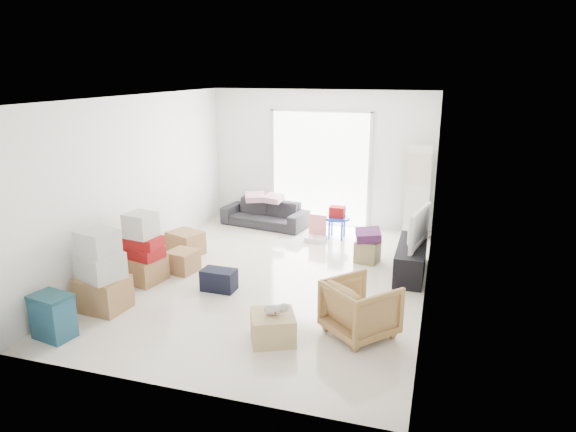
# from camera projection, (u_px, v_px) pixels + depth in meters

# --- Properties ---
(room_shell) EXTENTS (4.98, 6.48, 3.18)m
(room_shell) POSITION_uv_depth(u_px,v_px,m) (273.00, 192.00, 7.51)
(room_shell) COLOR beige
(room_shell) RESTS_ON ground
(sliding_door) EXTENTS (2.10, 0.04, 2.33)m
(sliding_door) POSITION_uv_depth(u_px,v_px,m) (320.00, 164.00, 10.27)
(sliding_door) COLOR white
(sliding_door) RESTS_ON room_shell
(ac_tower) EXTENTS (0.45, 0.30, 1.75)m
(ac_tower) POSITION_uv_depth(u_px,v_px,m) (418.00, 192.00, 9.53)
(ac_tower) COLOR beige
(ac_tower) RESTS_ON room_shell
(tv_console) EXTENTS (0.42, 1.41, 0.47)m
(tv_console) POSITION_uv_depth(u_px,v_px,m) (411.00, 259.00, 7.96)
(tv_console) COLOR black
(tv_console) RESTS_ON room_shell
(television) EXTENTS (0.78, 1.11, 0.13)m
(television) POSITION_uv_depth(u_px,v_px,m) (412.00, 241.00, 7.88)
(television) COLOR black
(television) RESTS_ON tv_console
(sofa) EXTENTS (1.80, 0.80, 0.68)m
(sofa) POSITION_uv_depth(u_px,v_px,m) (265.00, 210.00, 10.37)
(sofa) COLOR #29292E
(sofa) RESTS_ON room_shell
(pillow_left) EXTENTS (0.44, 0.40, 0.11)m
(pillow_left) POSITION_uv_depth(u_px,v_px,m) (255.00, 190.00, 10.28)
(pillow_left) COLOR #CC95AB
(pillow_left) RESTS_ON sofa
(pillow_right) EXTENTS (0.40, 0.35, 0.12)m
(pillow_right) POSITION_uv_depth(u_px,v_px,m) (274.00, 191.00, 10.19)
(pillow_right) COLOR #CC95AB
(pillow_right) RESTS_ON sofa
(armchair) EXTENTS (1.00, 0.99, 0.75)m
(armchair) POSITION_uv_depth(u_px,v_px,m) (361.00, 306.00, 6.08)
(armchair) COLOR #9C6E45
(armchair) RESTS_ON room_shell
(storage_bins) EXTENTS (0.52, 0.41, 0.55)m
(storage_bins) POSITION_uv_depth(u_px,v_px,m) (53.00, 316.00, 6.04)
(storage_bins) COLOR navy
(storage_bins) RESTS_ON room_shell
(box_stack_a) EXTENTS (0.67, 0.61, 1.10)m
(box_stack_a) POSITION_uv_depth(u_px,v_px,m) (101.00, 275.00, 6.69)
(box_stack_a) COLOR #956843
(box_stack_a) RESTS_ON room_shell
(box_stack_b) EXTENTS (0.64, 0.62, 1.06)m
(box_stack_b) POSITION_uv_depth(u_px,v_px,m) (143.00, 252.00, 7.61)
(box_stack_b) COLOR #956843
(box_stack_b) RESTS_ON room_shell
(box_stack_c) EXTENTS (0.67, 0.61, 0.40)m
(box_stack_c) POSITION_uv_depth(u_px,v_px,m) (186.00, 243.00, 8.82)
(box_stack_c) COLOR #956843
(box_stack_c) RESTS_ON room_shell
(loose_box) EXTENTS (0.48, 0.48, 0.35)m
(loose_box) POSITION_uv_depth(u_px,v_px,m) (183.00, 261.00, 8.05)
(loose_box) COLOR #956843
(loose_box) RESTS_ON room_shell
(duffel_bag) EXTENTS (0.49, 0.30, 0.31)m
(duffel_bag) POSITION_uv_depth(u_px,v_px,m) (219.00, 280.00, 7.38)
(duffel_bag) COLOR black
(duffel_bag) RESTS_ON room_shell
(ottoman) EXTENTS (0.42, 0.42, 0.36)m
(ottoman) POSITION_uv_depth(u_px,v_px,m) (367.00, 251.00, 8.46)
(ottoman) COLOR #8C8351
(ottoman) RESTS_ON room_shell
(blanket) EXTENTS (0.48, 0.48, 0.14)m
(blanket) POSITION_uv_depth(u_px,v_px,m) (368.00, 237.00, 8.40)
(blanket) COLOR #4D1E4C
(blanket) RESTS_ON ottoman
(kids_table) EXTENTS (0.48, 0.48, 0.62)m
(kids_table) POSITION_uv_depth(u_px,v_px,m) (337.00, 216.00, 9.57)
(kids_table) COLOR blue
(kids_table) RESTS_ON room_shell
(toy_walker) EXTENTS (0.39, 0.35, 0.48)m
(toy_walker) POSITION_uv_depth(u_px,v_px,m) (316.00, 234.00, 9.53)
(toy_walker) COLOR silver
(toy_walker) RESTS_ON room_shell
(wood_crate) EXTENTS (0.66, 0.66, 0.33)m
(wood_crate) POSITION_uv_depth(u_px,v_px,m) (273.00, 327.00, 6.01)
(wood_crate) COLOR tan
(wood_crate) RESTS_ON room_shell
(plush_bunny) EXTENTS (0.29, 0.16, 0.14)m
(plush_bunny) POSITION_uv_depth(u_px,v_px,m) (276.00, 309.00, 5.94)
(plush_bunny) COLOR #B2ADA8
(plush_bunny) RESTS_ON wood_crate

